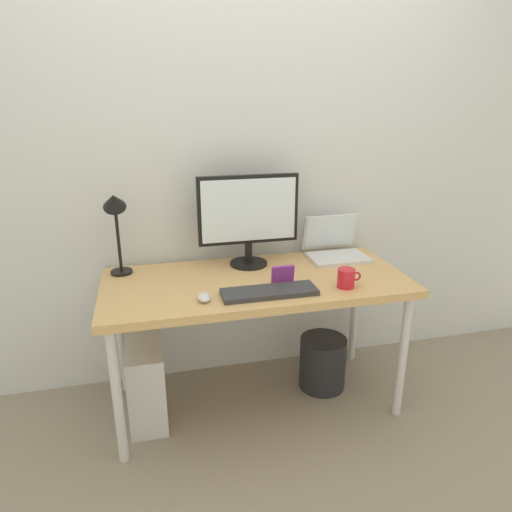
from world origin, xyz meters
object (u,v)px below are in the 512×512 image
at_px(laptop, 335,247).
at_px(wastebasket, 323,362).
at_px(desk_lamp, 115,214).
at_px(keyboard, 269,292).
at_px(computer_tower, 146,382).
at_px(desk, 256,290).
at_px(photo_frame, 283,275).
at_px(monitor, 248,215).
at_px(mouse, 204,297).
at_px(coffee_mug, 346,278).

bearing_deg(laptop, wastebasket, -122.00).
xyz_separation_m(desk_lamp, keyboard, (0.67, -0.40, -0.31)).
bearing_deg(desk_lamp, computer_tower, -68.81).
bearing_deg(desk, wastebasket, 6.61).
bearing_deg(photo_frame, desk, 139.60).
bearing_deg(keyboard, monitor, 90.58).
xyz_separation_m(desk, mouse, (-0.29, -0.20, 0.08)).
relative_size(mouse, computer_tower, 0.21).
distance_m(desk, monitor, 0.39).
relative_size(monitor, computer_tower, 1.26).
bearing_deg(laptop, computer_tower, -168.30).
bearing_deg(monitor, keyboard, -89.42).
distance_m(laptop, coffee_mug, 0.44).
bearing_deg(computer_tower, mouse, -34.86).
xyz_separation_m(photo_frame, wastebasket, (0.29, 0.14, -0.62)).
bearing_deg(wastebasket, mouse, -160.37).
bearing_deg(desk_lamp, photo_frame, -21.51).
distance_m(keyboard, photo_frame, 0.15).
relative_size(monitor, keyboard, 1.20).
relative_size(desk, mouse, 16.69).
xyz_separation_m(laptop, keyboard, (-0.50, -0.42, -0.05)).
xyz_separation_m(desk, laptop, (0.51, 0.22, 0.12)).
bearing_deg(laptop, mouse, -152.06).
relative_size(desk, laptop, 4.69).
bearing_deg(monitor, computer_tower, -160.51).
distance_m(keyboard, computer_tower, 0.81).
bearing_deg(desk_lamp, mouse, -47.96).
distance_m(monitor, photo_frame, 0.39).
bearing_deg(photo_frame, mouse, -165.09).
bearing_deg(laptop, photo_frame, -141.68).
bearing_deg(desk, coffee_mug, -27.44).
xyz_separation_m(monitor, desk_lamp, (-0.66, 0.00, 0.05)).
xyz_separation_m(mouse, wastebasket, (0.69, 0.24, -0.59)).
bearing_deg(photo_frame, wastebasket, 25.63).
distance_m(monitor, coffee_mug, 0.60).
bearing_deg(desk, keyboard, -85.96).
bearing_deg(monitor, laptop, 2.12).
distance_m(laptop, keyboard, 0.65).
relative_size(laptop, mouse, 3.56).
relative_size(desk_lamp, wastebasket, 1.50).
height_order(coffee_mug, computer_tower, coffee_mug).
bearing_deg(desk, mouse, -145.27).
bearing_deg(wastebasket, desk_lamp, 171.33).
bearing_deg(mouse, desk, 34.73).
bearing_deg(monitor, desk_lamp, 179.94).
xyz_separation_m(laptop, coffee_mug, (-0.12, -0.43, -0.01)).
distance_m(mouse, coffee_mug, 0.68).
distance_m(photo_frame, computer_tower, 0.88).
bearing_deg(mouse, monitor, 53.79).
height_order(desk, wastebasket, desk).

